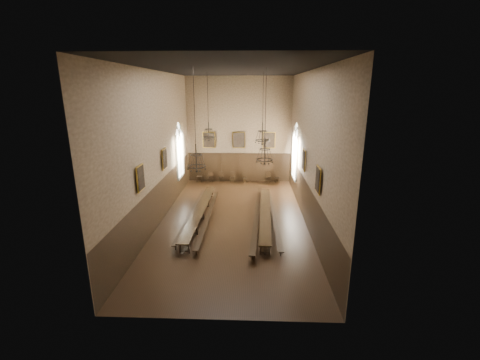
# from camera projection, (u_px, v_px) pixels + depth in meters

# --- Properties ---
(floor) EXTENTS (9.00, 18.00, 0.02)m
(floor) POSITION_uv_depth(u_px,v_px,m) (233.00, 221.00, 20.14)
(floor) COLOR black
(floor) RESTS_ON ground
(ceiling) EXTENTS (9.00, 18.00, 0.02)m
(ceiling) POSITION_uv_depth(u_px,v_px,m) (232.00, 69.00, 17.66)
(ceiling) COLOR black
(ceiling) RESTS_ON ground
(wall_back) EXTENTS (9.00, 0.02, 9.00)m
(wall_back) POSITION_uv_depth(u_px,v_px,m) (239.00, 131.00, 27.55)
(wall_back) COLOR #8A7155
(wall_back) RESTS_ON ground
(wall_front) EXTENTS (9.00, 0.02, 9.00)m
(wall_front) POSITION_uv_depth(u_px,v_px,m) (216.00, 201.00, 10.24)
(wall_front) COLOR #8A7155
(wall_front) RESTS_ON ground
(wall_left) EXTENTS (0.02, 18.00, 9.00)m
(wall_left) POSITION_uv_depth(u_px,v_px,m) (157.00, 149.00, 19.06)
(wall_left) COLOR #8A7155
(wall_left) RESTS_ON ground
(wall_right) EXTENTS (0.02, 18.00, 9.00)m
(wall_right) POSITION_uv_depth(u_px,v_px,m) (310.00, 150.00, 18.73)
(wall_right) COLOR #8A7155
(wall_right) RESTS_ON ground
(wainscot_panelling) EXTENTS (9.00, 18.00, 2.50)m
(wainscot_panelling) POSITION_uv_depth(u_px,v_px,m) (233.00, 202.00, 19.79)
(wainscot_panelling) COLOR black
(wainscot_panelling) RESTS_ON floor
(table_left) EXTENTS (0.88, 9.47, 0.74)m
(table_left) POSITION_uv_depth(u_px,v_px,m) (200.00, 214.00, 20.10)
(table_left) COLOR black
(table_left) RESTS_ON floor
(table_right) EXTENTS (0.98, 9.10, 0.71)m
(table_right) POSITION_uv_depth(u_px,v_px,m) (265.00, 217.00, 19.81)
(table_right) COLOR black
(table_right) RESTS_ON floor
(bench_left_outer) EXTENTS (0.40, 9.11, 0.41)m
(bench_left_outer) POSITION_uv_depth(u_px,v_px,m) (192.00, 214.00, 20.41)
(bench_left_outer) COLOR black
(bench_left_outer) RESTS_ON floor
(bench_left_inner) EXTENTS (0.28, 9.25, 0.42)m
(bench_left_inner) POSITION_uv_depth(u_px,v_px,m) (208.00, 217.00, 19.99)
(bench_left_inner) COLOR black
(bench_left_inner) RESTS_ON floor
(bench_right_inner) EXTENTS (0.92, 10.61, 0.48)m
(bench_right_inner) POSITION_uv_depth(u_px,v_px,m) (257.00, 216.00, 20.05)
(bench_right_inner) COLOR black
(bench_right_inner) RESTS_ON floor
(bench_right_outer) EXTENTS (0.48, 9.48, 0.43)m
(bench_right_outer) POSITION_uv_depth(u_px,v_px,m) (273.00, 217.00, 19.96)
(bench_right_outer) COLOR black
(bench_right_outer) RESTS_ON floor
(chair_0) EXTENTS (0.47, 0.47, 1.04)m
(chair_0) POSITION_uv_depth(u_px,v_px,m) (199.00, 178.00, 28.38)
(chair_0) COLOR black
(chair_0) RESTS_ON floor
(chair_1) EXTENTS (0.47, 0.47, 0.90)m
(chair_1) POSITION_uv_depth(u_px,v_px,m) (211.00, 179.00, 28.35)
(chair_1) COLOR black
(chair_1) RESTS_ON floor
(chair_2) EXTENTS (0.41, 0.41, 0.89)m
(chair_2) POSITION_uv_depth(u_px,v_px,m) (221.00, 179.00, 28.35)
(chair_2) COLOR black
(chair_2) RESTS_ON floor
(chair_3) EXTENTS (0.39, 0.39, 0.89)m
(chair_3) POSITION_uv_depth(u_px,v_px,m) (232.00, 179.00, 28.35)
(chair_3) COLOR black
(chair_3) RESTS_ON floor
(chair_4) EXTENTS (0.43, 0.43, 0.86)m
(chair_4) POSITION_uv_depth(u_px,v_px,m) (245.00, 180.00, 28.20)
(chair_4) COLOR black
(chair_4) RESTS_ON floor
(chair_6) EXTENTS (0.50, 0.50, 0.92)m
(chair_6) POSITION_uv_depth(u_px,v_px,m) (268.00, 179.00, 28.24)
(chair_6) COLOR black
(chair_6) RESTS_ON floor
(chair_7) EXTENTS (0.41, 0.41, 0.92)m
(chair_7) POSITION_uv_depth(u_px,v_px,m) (277.00, 180.00, 28.10)
(chair_7) COLOR black
(chair_7) RESTS_ON floor
(chandelier_back_left) EXTENTS (0.82, 0.82, 4.27)m
(chandelier_back_left) POSITION_uv_depth(u_px,v_px,m) (209.00, 133.00, 21.15)
(chandelier_back_left) COLOR black
(chandelier_back_left) RESTS_ON ceiling
(chandelier_back_right) EXTENTS (0.95, 0.95, 4.49)m
(chandelier_back_right) POSITION_uv_depth(u_px,v_px,m) (262.00, 136.00, 21.17)
(chandelier_back_right) COLOR black
(chandelier_back_right) RESTS_ON ceiling
(chandelier_front_left) EXTENTS (0.95, 0.95, 5.06)m
(chandelier_front_left) POSITION_uv_depth(u_px,v_px,m) (196.00, 161.00, 16.44)
(chandelier_front_left) COLOR black
(chandelier_front_left) RESTS_ON ceiling
(chandelier_front_right) EXTENTS (0.86, 0.86, 4.73)m
(chandelier_front_right) POSITION_uv_depth(u_px,v_px,m) (265.00, 154.00, 16.52)
(chandelier_front_right) COLOR black
(chandelier_front_right) RESTS_ON ceiling
(portrait_back_0) EXTENTS (1.10, 0.12, 1.40)m
(portrait_back_0) POSITION_uv_depth(u_px,v_px,m) (209.00, 140.00, 27.74)
(portrait_back_0) COLOR #B3892B
(portrait_back_0) RESTS_ON wall_back
(portrait_back_1) EXTENTS (1.10, 0.12, 1.40)m
(portrait_back_1) POSITION_uv_depth(u_px,v_px,m) (239.00, 140.00, 27.65)
(portrait_back_1) COLOR #B3892B
(portrait_back_1) RESTS_ON wall_back
(portrait_back_2) EXTENTS (1.10, 0.12, 1.40)m
(portrait_back_2) POSITION_uv_depth(u_px,v_px,m) (269.00, 140.00, 27.55)
(portrait_back_2) COLOR #B3892B
(portrait_back_2) RESTS_ON wall_back
(portrait_left_0) EXTENTS (0.12, 1.00, 1.30)m
(portrait_left_0) POSITION_uv_depth(u_px,v_px,m) (164.00, 159.00, 20.24)
(portrait_left_0) COLOR #B3892B
(portrait_left_0) RESTS_ON wall_left
(portrait_left_1) EXTENTS (0.12, 1.00, 1.30)m
(portrait_left_1) POSITION_uv_depth(u_px,v_px,m) (140.00, 178.00, 15.91)
(portrait_left_1) COLOR #B3892B
(portrait_left_1) RESTS_ON wall_left
(portrait_right_0) EXTENTS (0.12, 1.00, 1.30)m
(portrait_right_0) POSITION_uv_depth(u_px,v_px,m) (304.00, 160.00, 19.92)
(portrait_right_0) COLOR #B3892B
(portrait_right_0) RESTS_ON wall_right
(portrait_right_1) EXTENTS (0.12, 1.00, 1.30)m
(portrait_right_1) POSITION_uv_depth(u_px,v_px,m) (318.00, 180.00, 15.59)
(portrait_right_1) COLOR #B3892B
(portrait_right_1) RESTS_ON wall_right
(window_right) EXTENTS (0.20, 2.20, 4.60)m
(window_right) POSITION_uv_depth(u_px,v_px,m) (295.00, 151.00, 24.32)
(window_right) COLOR white
(window_right) RESTS_ON wall_right
(window_left) EXTENTS (0.20, 2.20, 4.60)m
(window_left) POSITION_uv_depth(u_px,v_px,m) (180.00, 150.00, 24.65)
(window_left) COLOR white
(window_left) RESTS_ON wall_left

